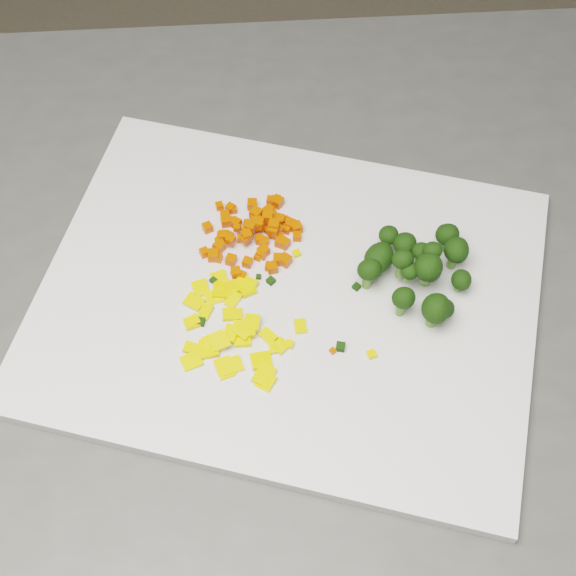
{
  "coord_description": "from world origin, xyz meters",
  "views": [
    {
      "loc": [
        -0.19,
        -0.42,
        1.57
      ],
      "look_at": [
        -0.18,
        -0.0,
        0.92
      ],
      "focal_mm": 50.0,
      "sensor_mm": 36.0,
      "label": 1
    }
  ],
  "objects_px": {
    "counter_block": "(329,442)",
    "cutting_board": "(288,297)",
    "carrot_pile": "(251,227)",
    "pepper_pile": "(236,327)",
    "broccoli_pile": "(411,268)"
  },
  "relations": [
    {
      "from": "counter_block",
      "to": "cutting_board",
      "type": "bearing_deg",
      "value": -155.4
    },
    {
      "from": "carrot_pile",
      "to": "pepper_pile",
      "type": "bearing_deg",
      "value": -97.43
    },
    {
      "from": "carrot_pile",
      "to": "pepper_pile",
      "type": "distance_m",
      "value": 0.11
    },
    {
      "from": "counter_block",
      "to": "carrot_pile",
      "type": "relative_size",
      "value": 10.5
    },
    {
      "from": "pepper_pile",
      "to": "counter_block",
      "type": "bearing_deg",
      "value": 31.87
    },
    {
      "from": "cutting_board",
      "to": "pepper_pile",
      "type": "distance_m",
      "value": 0.07
    },
    {
      "from": "broccoli_pile",
      "to": "counter_block",
      "type": "bearing_deg",
      "value": 158.36
    },
    {
      "from": "cutting_board",
      "to": "pepper_pile",
      "type": "bearing_deg",
      "value": -140.55
    },
    {
      "from": "counter_block",
      "to": "carrot_pile",
      "type": "xyz_separation_m",
      "value": [
        -0.1,
        0.04,
        0.48
      ]
    },
    {
      "from": "carrot_pile",
      "to": "broccoli_pile",
      "type": "relative_size",
      "value": 0.83
    },
    {
      "from": "counter_block",
      "to": "pepper_pile",
      "type": "distance_m",
      "value": 0.49
    },
    {
      "from": "broccoli_pile",
      "to": "pepper_pile",
      "type": "bearing_deg",
      "value": -164.3
    },
    {
      "from": "cutting_board",
      "to": "carrot_pile",
      "type": "xyz_separation_m",
      "value": [
        -0.04,
        0.07,
        0.02
      ]
    },
    {
      "from": "counter_block",
      "to": "pepper_pile",
      "type": "height_order",
      "value": "pepper_pile"
    },
    {
      "from": "counter_block",
      "to": "broccoli_pile",
      "type": "xyz_separation_m",
      "value": [
        0.06,
        -0.02,
        0.49
      ]
    }
  ]
}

